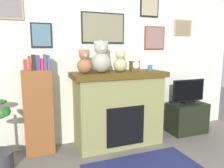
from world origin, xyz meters
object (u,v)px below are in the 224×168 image
at_px(teddy_bear_grey, 84,63).
at_px(bookshelf, 39,109).
at_px(fireplace, 118,108).
at_px(television, 188,92).
at_px(tv_stand, 187,118).
at_px(teddy_bear_cream, 120,62).
at_px(mantel_clock, 135,66).
at_px(candle_jar, 150,68).
at_px(teddy_bear_brown, 101,58).

bearing_deg(teddy_bear_grey, bookshelf, 171.55).
relative_size(fireplace, television, 2.23).
height_order(tv_stand, television, television).
distance_m(fireplace, tv_stand, 1.36).
bearing_deg(teddy_bear_cream, fireplace, 138.26).
height_order(mantel_clock, teddy_bear_cream, teddy_bear_cream).
xyz_separation_m(candle_jar, teddy_bear_brown, (-0.82, -0.00, 0.17)).
bearing_deg(bookshelf, teddy_bear_brown, -6.12).
xyz_separation_m(candle_jar, mantel_clock, (-0.27, -0.00, 0.04)).
bearing_deg(mantel_clock, candle_jar, 0.36).
xyz_separation_m(television, candle_jar, (-0.79, 0.01, 0.45)).
distance_m(tv_stand, candle_jar, 1.21).
height_order(fireplace, mantel_clock, mantel_clock).
bearing_deg(mantel_clock, fireplace, 175.76).
xyz_separation_m(bookshelf, television, (2.49, -0.10, 0.07)).
distance_m(bookshelf, teddy_bear_brown, 1.13).
bearing_deg(candle_jar, tv_stand, -0.38).
relative_size(television, teddy_bear_brown, 1.37).
relative_size(fireplace, mantel_clock, 8.89).
distance_m(television, mantel_clock, 1.17).
bearing_deg(bookshelf, tv_stand, -2.30).
bearing_deg(candle_jar, teddy_bear_cream, -179.95).
bearing_deg(fireplace, mantel_clock, -4.24).
xyz_separation_m(tv_stand, teddy_bear_cream, (-1.30, 0.00, 1.02)).
relative_size(fireplace, teddy_bear_grey, 4.19).
bearing_deg(teddy_bear_grey, tv_stand, -0.15).
distance_m(candle_jar, teddy_bear_grey, 1.07).
bearing_deg(teddy_bear_cream, teddy_bear_grey, -180.00).
xyz_separation_m(fireplace, teddy_bear_brown, (-0.28, -0.02, 0.77)).
distance_m(television, teddy_bear_brown, 1.72).
bearing_deg(teddy_bear_cream, television, -0.27).
bearing_deg(teddy_bear_grey, teddy_bear_cream, 0.00).
distance_m(tv_stand, teddy_bear_cream, 1.66).
relative_size(bookshelf, candle_jar, 15.82).
bearing_deg(teddy_bear_brown, teddy_bear_cream, 0.03).
relative_size(teddy_bear_grey, teddy_bear_brown, 0.73).
bearing_deg(television, fireplace, 178.94).
relative_size(television, teddy_bear_grey, 1.88).
relative_size(mantel_clock, teddy_bear_cream, 0.48).
bearing_deg(teddy_bear_grey, television, -0.19).
xyz_separation_m(television, teddy_bear_grey, (-1.85, 0.01, 0.55)).
bearing_deg(tv_stand, fireplace, 179.01).
bearing_deg(tv_stand, television, -90.00).
xyz_separation_m(tv_stand, teddy_bear_brown, (-1.60, 0.00, 1.08)).
xyz_separation_m(fireplace, teddy_bear_grey, (-0.53, -0.02, 0.72)).
xyz_separation_m(tv_stand, teddy_bear_grey, (-1.85, 0.00, 1.03)).
distance_m(bookshelf, teddy_bear_cream, 1.35).
xyz_separation_m(tv_stand, television, (-0.00, -0.00, 0.47)).
bearing_deg(teddy_bear_brown, mantel_clock, -0.12).
bearing_deg(candle_jar, teddy_bear_grey, -179.98).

